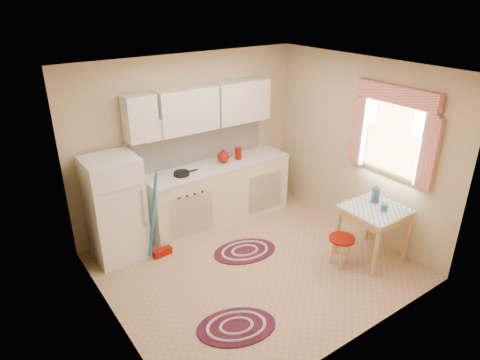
{
  "coord_description": "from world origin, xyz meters",
  "views": [
    {
      "loc": [
        -2.79,
        -3.65,
        3.3
      ],
      "look_at": [
        -0.04,
        0.25,
        1.14
      ],
      "focal_mm": 32.0,
      "sensor_mm": 36.0,
      "label": 1
    }
  ],
  "objects_px": {
    "fridge": "(115,208)",
    "table": "(372,233)",
    "stool": "(341,252)",
    "base_cabinets": "(218,194)"
  },
  "relations": [
    {
      "from": "fridge",
      "to": "table",
      "type": "distance_m",
      "value": 3.36
    },
    {
      "from": "fridge",
      "to": "base_cabinets",
      "type": "relative_size",
      "value": 0.62
    },
    {
      "from": "base_cabinets",
      "to": "table",
      "type": "height_order",
      "value": "base_cabinets"
    },
    {
      "from": "fridge",
      "to": "stool",
      "type": "height_order",
      "value": "fridge"
    },
    {
      "from": "fridge",
      "to": "stool",
      "type": "distance_m",
      "value": 2.95
    },
    {
      "from": "fridge",
      "to": "stool",
      "type": "relative_size",
      "value": 3.33
    },
    {
      "from": "base_cabinets",
      "to": "fridge",
      "type": "bearing_deg",
      "value": -178.21
    },
    {
      "from": "table",
      "to": "stool",
      "type": "xyz_separation_m",
      "value": [
        -0.48,
        0.08,
        -0.15
      ]
    },
    {
      "from": "base_cabinets",
      "to": "table",
      "type": "distance_m",
      "value": 2.3
    },
    {
      "from": "table",
      "to": "stool",
      "type": "height_order",
      "value": "table"
    }
  ]
}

